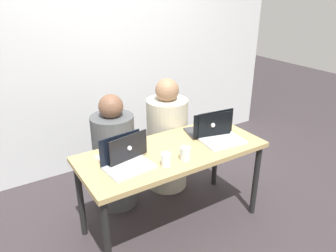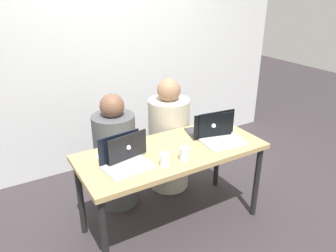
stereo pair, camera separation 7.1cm
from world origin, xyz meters
name	(u,v)px [view 2 (the right image)]	position (x,y,z in m)	size (l,w,h in m)	color
ground_plane	(172,222)	(0.00, 0.00, 0.00)	(12.00, 12.00, 0.00)	#332D30
back_wall	(106,60)	(0.00, 1.37, 1.18)	(4.50, 0.10, 2.36)	silver
desk	(172,158)	(0.00, 0.00, 0.65)	(1.50, 0.65, 0.72)	tan
person_on_left	(116,157)	(-0.28, 0.53, 0.48)	(0.41, 0.41, 1.08)	#484B4D
person_on_right	(169,141)	(0.28, 0.53, 0.50)	(0.49, 0.49, 1.14)	#BEB8A2
laptop_front_left	(125,160)	(-0.42, -0.04, 0.77)	(0.35, 0.28, 0.23)	silver
laptop_back_right	(209,129)	(0.42, 0.08, 0.77)	(0.39, 0.31, 0.23)	#36373D
laptop_front_right	(221,135)	(0.43, -0.07, 0.77)	(0.37, 0.29, 0.23)	silver
laptop_back_left	(123,152)	(-0.39, 0.08, 0.77)	(0.37, 0.28, 0.21)	silver
water_glass_center	(184,155)	(-0.01, -0.19, 0.77)	(0.08, 0.08, 0.10)	silver
water_glass_left	(165,161)	(-0.18, -0.19, 0.77)	(0.07, 0.07, 0.10)	white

